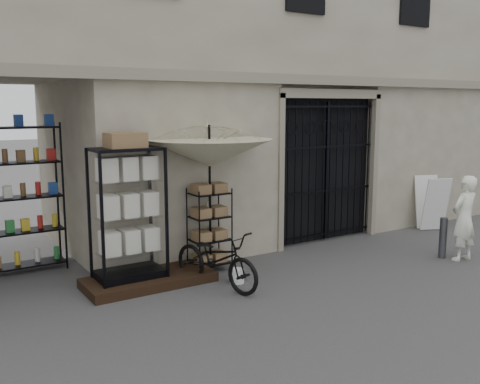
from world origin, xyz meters
TOP-DOWN VIEW (x-y plane):
  - ground at (0.00, 0.00)m, footprint 80.00×80.00m
  - main_building at (0.00, 4.00)m, footprint 14.00×4.00m
  - iron_gate at (1.75, 2.28)m, footprint 2.50×0.21m
  - step_platform at (-2.40, 1.55)m, footprint 2.00×0.90m
  - display_cabinet at (-2.68, 1.62)m, footprint 1.10×0.80m
  - wire_rack at (-1.23, 1.68)m, footprint 0.74×0.63m
  - market_umbrella at (-1.21, 1.69)m, footprint 2.00×2.04m
  - white_bucket at (-1.19, 0.88)m, footprint 0.26×0.26m
  - bicycle at (-1.56, 0.89)m, footprint 0.81×1.02m
  - steel_bollard at (2.74, 0.02)m, footprint 0.14×0.14m
  - shopkeeper at (2.92, -0.26)m, footprint 0.57×1.55m
  - easel_sign at (4.43, 1.60)m, footprint 0.76×0.81m

SIDE VIEW (x-z plane):
  - ground at x=0.00m, z-range 0.00..0.00m
  - bicycle at x=-1.56m, z-range -0.85..0.85m
  - shopkeeper at x=2.92m, z-range -0.19..0.19m
  - step_platform at x=-2.40m, z-range 0.00..0.15m
  - white_bucket at x=-1.19m, z-range 0.00..0.22m
  - steel_bollard at x=2.74m, z-range 0.00..0.75m
  - easel_sign at x=4.43m, z-range 0.02..1.20m
  - wire_rack at x=-1.23m, z-range -0.02..1.40m
  - display_cabinet at x=-2.68m, z-range -0.04..2.14m
  - iron_gate at x=1.75m, z-range 0.00..3.00m
  - market_umbrella at x=-1.21m, z-range 0.65..3.60m
  - main_building at x=0.00m, z-range 0.00..9.00m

